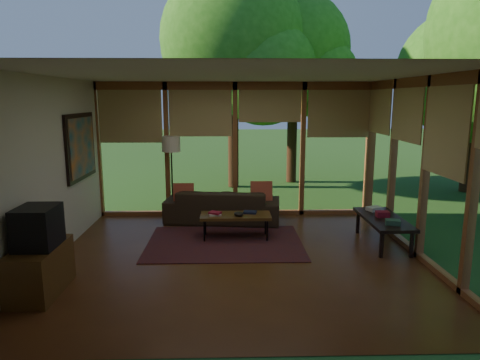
{
  "coord_description": "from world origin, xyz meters",
  "views": [
    {
      "loc": [
        -0.14,
        -6.11,
        2.38
      ],
      "look_at": [
        0.05,
        0.7,
        1.07
      ],
      "focal_mm": 32.0,
      "sensor_mm": 36.0,
      "label": 1
    }
  ],
  "objects_px": {
    "media_cabinet": "(40,270)",
    "television": "(38,227)",
    "coffee_table": "(236,216)",
    "side_console": "(383,220)",
    "sofa": "(223,205)",
    "floor_lamp": "(171,149)"
  },
  "relations": [
    {
      "from": "media_cabinet",
      "to": "television",
      "type": "xyz_separation_m",
      "value": [
        0.02,
        0.0,
        0.55
      ]
    },
    {
      "from": "coffee_table",
      "to": "television",
      "type": "bearing_deg",
      "value": -140.01
    },
    {
      "from": "coffee_table",
      "to": "side_console",
      "type": "xyz_separation_m",
      "value": [
        2.42,
        -0.37,
        0.02
      ]
    },
    {
      "from": "television",
      "to": "side_console",
      "type": "distance_m",
      "value": 5.15
    },
    {
      "from": "sofa",
      "to": "media_cabinet",
      "type": "height_order",
      "value": "sofa"
    },
    {
      "from": "sofa",
      "to": "side_console",
      "type": "relative_size",
      "value": 1.57
    },
    {
      "from": "floor_lamp",
      "to": "sofa",
      "type": "bearing_deg",
      "value": -14.84
    },
    {
      "from": "floor_lamp",
      "to": "coffee_table",
      "type": "relative_size",
      "value": 1.38
    },
    {
      "from": "sofa",
      "to": "media_cabinet",
      "type": "bearing_deg",
      "value": 61.1
    },
    {
      "from": "sofa",
      "to": "side_console",
      "type": "bearing_deg",
      "value": 158.82
    },
    {
      "from": "sofa",
      "to": "coffee_table",
      "type": "relative_size",
      "value": 1.83
    },
    {
      "from": "television",
      "to": "floor_lamp",
      "type": "height_order",
      "value": "floor_lamp"
    },
    {
      "from": "sofa",
      "to": "floor_lamp",
      "type": "bearing_deg",
      "value": -7.98
    },
    {
      "from": "sofa",
      "to": "media_cabinet",
      "type": "xyz_separation_m",
      "value": [
        -2.22,
        -3.08,
        -0.02
      ]
    },
    {
      "from": "sofa",
      "to": "side_console",
      "type": "height_order",
      "value": "sofa"
    },
    {
      "from": "media_cabinet",
      "to": "floor_lamp",
      "type": "relative_size",
      "value": 0.61
    },
    {
      "from": "media_cabinet",
      "to": "coffee_table",
      "type": "relative_size",
      "value": 0.83
    },
    {
      "from": "floor_lamp",
      "to": "coffee_table",
      "type": "bearing_deg",
      "value": -46.47
    },
    {
      "from": "coffee_table",
      "to": "sofa",
      "type": "bearing_deg",
      "value": 102.67
    },
    {
      "from": "side_console",
      "to": "floor_lamp",
      "type": "bearing_deg",
      "value": 155.35
    },
    {
      "from": "side_console",
      "to": "sofa",
      "type": "bearing_deg",
      "value": 151.97
    },
    {
      "from": "sofa",
      "to": "television",
      "type": "distance_m",
      "value": 3.82
    }
  ]
}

